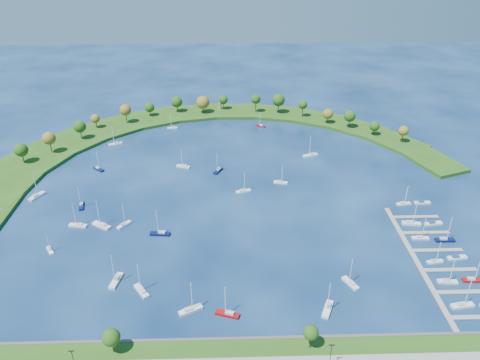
{
  "coord_description": "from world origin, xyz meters",
  "views": [
    {
      "loc": [
        -1.37,
        -214.97,
        125.76
      ],
      "look_at": [
        5.0,
        5.0,
        4.0
      ],
      "focal_mm": 34.78,
      "sensor_mm": 36.0,
      "label": 1
    }
  ],
  "objects_px": {
    "docked_boat_6": "(420,237)",
    "moored_boat_19": "(81,205)",
    "moored_boat_0": "(160,233)",
    "docked_boat_2": "(447,281)",
    "moored_boat_17": "(115,143)",
    "moored_boat_12": "(116,280)",
    "moored_boat_18": "(172,127)",
    "moored_boat_20": "(243,191)",
    "moored_boat_11": "(50,250)",
    "moored_boat_7": "(102,225)",
    "moored_boat_9": "(183,166)",
    "moored_boat_3": "(351,283)",
    "docked_boat_4": "(435,261)",
    "moored_boat_15": "(328,308)",
    "moored_boat_2": "(37,196)",
    "moored_boat_16": "(142,290)",
    "dock_system": "(433,260)",
    "docked_boat_10": "(404,203)",
    "docked_boat_7": "(445,239)",
    "docked_boat_8": "(411,223)",
    "docked_boat_9": "(433,223)",
    "docked_boat_3": "(473,280)",
    "moored_boat_5": "(281,182)",
    "docked_boat_11": "(422,203)",
    "moored_boat_1": "(190,309)",
    "moored_boat_14": "(124,224)",
    "docked_boat_0": "(462,305)",
    "harbor_tower": "(220,106)",
    "moored_boat_13": "(261,125)",
    "moored_boat_21": "(98,169)",
    "moored_boat_8": "(218,170)",
    "moored_boat_4": "(228,313)",
    "moored_boat_10": "(78,225)"
  },
  "relations": [
    {
      "from": "docked_boat_6",
      "to": "moored_boat_19",
      "type": "bearing_deg",
      "value": 171.32
    },
    {
      "from": "moored_boat_0",
      "to": "docked_boat_2",
      "type": "relative_size",
      "value": 1.18
    },
    {
      "from": "moored_boat_17",
      "to": "moored_boat_19",
      "type": "relative_size",
      "value": 1.1
    },
    {
      "from": "moored_boat_12",
      "to": "moored_boat_18",
      "type": "xyz_separation_m",
      "value": [
        6.81,
        158.75,
        -0.1
      ]
    },
    {
      "from": "moored_boat_0",
      "to": "moored_boat_20",
      "type": "bearing_deg",
      "value": -131.44
    },
    {
      "from": "moored_boat_0",
      "to": "moored_boat_11",
      "type": "height_order",
      "value": "moored_boat_0"
    },
    {
      "from": "moored_boat_7",
      "to": "moored_boat_9",
      "type": "height_order",
      "value": "moored_boat_7"
    },
    {
      "from": "moored_boat_3",
      "to": "docked_boat_4",
      "type": "xyz_separation_m",
      "value": [
        38.89,
        12.43,
        -0.05
      ]
    },
    {
      "from": "moored_boat_12",
      "to": "moored_boat_15",
      "type": "xyz_separation_m",
      "value": [
        81.61,
        -17.98,
        -0.0
      ]
    },
    {
      "from": "moored_boat_20",
      "to": "moored_boat_9",
      "type": "bearing_deg",
      "value": 119.89
    },
    {
      "from": "moored_boat_2",
      "to": "moored_boat_15",
      "type": "height_order",
      "value": "moored_boat_2"
    },
    {
      "from": "moored_boat_16",
      "to": "moored_boat_0",
      "type": "bearing_deg",
      "value": -38.56
    },
    {
      "from": "moored_boat_3",
      "to": "dock_system",
      "type": "bearing_deg",
      "value": -97.3
    },
    {
      "from": "moored_boat_2",
      "to": "docked_boat_10",
      "type": "relative_size",
      "value": 1.29
    },
    {
      "from": "moored_boat_17",
      "to": "docked_boat_2",
      "type": "distance_m",
      "value": 210.19
    },
    {
      "from": "moored_boat_0",
      "to": "docked_boat_7",
      "type": "height_order",
      "value": "moored_boat_0"
    },
    {
      "from": "docked_boat_4",
      "to": "docked_boat_6",
      "type": "xyz_separation_m",
      "value": [
        -0.01,
        16.8,
        0.02
      ]
    },
    {
      "from": "docked_boat_8",
      "to": "docked_boat_9",
      "type": "xyz_separation_m",
      "value": [
        10.47,
        -0.37,
        -0.29
      ]
    },
    {
      "from": "moored_boat_15",
      "to": "moored_boat_19",
      "type": "relative_size",
      "value": 1.18
    },
    {
      "from": "docked_boat_3",
      "to": "docked_boat_10",
      "type": "distance_m",
      "value": 58.95
    },
    {
      "from": "moored_boat_5",
      "to": "docked_boat_11",
      "type": "bearing_deg",
      "value": -6.86
    },
    {
      "from": "moored_boat_15",
      "to": "moored_boat_3",
      "type": "bearing_deg",
      "value": 163.05
    },
    {
      "from": "moored_boat_1",
      "to": "moored_boat_3",
      "type": "relative_size",
      "value": 1.09
    },
    {
      "from": "dock_system",
      "to": "moored_boat_14",
      "type": "bearing_deg",
      "value": 167.62
    },
    {
      "from": "docked_boat_0",
      "to": "moored_boat_19",
      "type": "bearing_deg",
      "value": 147.36
    },
    {
      "from": "dock_system",
      "to": "harbor_tower",
      "type": "bearing_deg",
      "value": 116.85
    },
    {
      "from": "moored_boat_1",
      "to": "docked_boat_4",
      "type": "bearing_deg",
      "value": -13.14
    },
    {
      "from": "moored_boat_16",
      "to": "moored_boat_17",
      "type": "distance_m",
      "value": 143.96
    },
    {
      "from": "moored_boat_13",
      "to": "moored_boat_21",
      "type": "relative_size",
      "value": 0.9
    },
    {
      "from": "moored_boat_8",
      "to": "moored_boat_13",
      "type": "relative_size",
      "value": 1.13
    },
    {
      "from": "moored_boat_16",
      "to": "docked_boat_3",
      "type": "distance_m",
      "value": 131.72
    },
    {
      "from": "moored_boat_19",
      "to": "docked_boat_0",
      "type": "relative_size",
      "value": 0.9
    },
    {
      "from": "moored_boat_20",
      "to": "moored_boat_1",
      "type": "bearing_deg",
      "value": -123.57
    },
    {
      "from": "moored_boat_15",
      "to": "moored_boat_7",
      "type": "bearing_deg",
      "value": -96.97
    },
    {
      "from": "dock_system",
      "to": "moored_boat_3",
      "type": "relative_size",
      "value": 6.71
    },
    {
      "from": "docked_boat_3",
      "to": "moored_boat_7",
      "type": "bearing_deg",
      "value": 168.74
    },
    {
      "from": "moored_boat_14",
      "to": "moored_boat_16",
      "type": "xyz_separation_m",
      "value": [
        15.43,
        -45.87,
        0.06
      ]
    },
    {
      "from": "docked_boat_3",
      "to": "docked_boat_7",
      "type": "bearing_deg",
      "value": 94.0
    },
    {
      "from": "docked_boat_10",
      "to": "moored_boat_20",
      "type": "bearing_deg",
      "value": 160.81
    },
    {
      "from": "docked_boat_2",
      "to": "moored_boat_3",
      "type": "bearing_deg",
      "value": -174.36
    },
    {
      "from": "harbor_tower",
      "to": "docked_boat_8",
      "type": "bearing_deg",
      "value": -59.2
    },
    {
      "from": "moored_boat_15",
      "to": "docked_boat_2",
      "type": "relative_size",
      "value": 1.19
    },
    {
      "from": "moored_boat_4",
      "to": "docked_boat_11",
      "type": "relative_size",
      "value": 1.65
    },
    {
      "from": "moored_boat_7",
      "to": "moored_boat_14",
      "type": "relative_size",
      "value": 1.28
    },
    {
      "from": "moored_boat_12",
      "to": "moored_boat_14",
      "type": "bearing_deg",
      "value": -162.23
    },
    {
      "from": "moored_boat_3",
      "to": "moored_boat_15",
      "type": "relative_size",
      "value": 0.9
    },
    {
      "from": "docked_boat_10",
      "to": "docked_boat_0",
      "type": "bearing_deg",
      "value": -100.76
    },
    {
      "from": "harbor_tower",
      "to": "moored_boat_17",
      "type": "relative_size",
      "value": 0.37
    },
    {
      "from": "moored_boat_0",
      "to": "moored_boat_3",
      "type": "xyz_separation_m",
      "value": [
        79.71,
        -35.9,
        -0.04
      ]
    },
    {
      "from": "moored_boat_10",
      "to": "moored_boat_16",
      "type": "distance_m",
      "value": 59.01
    }
  ]
}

